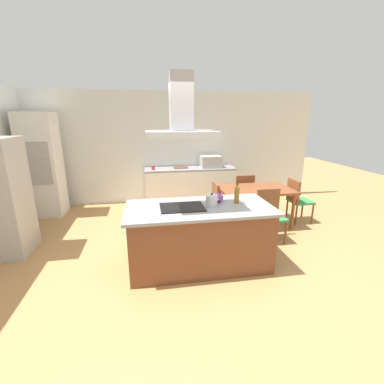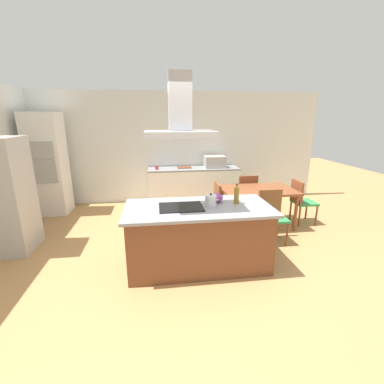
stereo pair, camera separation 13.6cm
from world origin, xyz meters
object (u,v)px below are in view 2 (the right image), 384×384
(wall_oven_stack, at_px, (48,164))
(chair_at_left_end, at_px, (212,203))
(tea_kettle, at_px, (211,201))
(countertop_microwave, at_px, (215,162))
(mixing_bowl, at_px, (215,198))
(chair_at_right_end, at_px, (301,199))
(refrigerator, at_px, (0,197))
(coffee_mug_red, at_px, (157,167))
(dining_table, at_px, (258,193))
(chair_facing_island, at_px, (272,212))
(chair_facing_back_wall, at_px, (246,192))
(cutting_board, at_px, (184,167))
(olive_oil_bottle, at_px, (236,195))
(cooktop, at_px, (181,207))
(range_hood, at_px, (180,117))

(wall_oven_stack, relative_size, chair_at_left_end, 2.47)
(tea_kettle, distance_m, countertop_microwave, 2.97)
(mixing_bowl, xyz_separation_m, chair_at_right_end, (2.03, 1.11, -0.45))
(mixing_bowl, xyz_separation_m, refrigerator, (-3.26, 0.67, -0.05))
(coffee_mug_red, xyz_separation_m, dining_table, (1.94, -1.51, -0.28))
(chair_facing_island, bearing_deg, countertop_microwave, 103.09)
(refrigerator, bearing_deg, chair_facing_back_wall, 14.23)
(cutting_board, bearing_deg, olive_oil_bottle, -81.42)
(mixing_bowl, distance_m, chair_facing_back_wall, 2.14)
(cutting_board, xyz_separation_m, chair_facing_back_wall, (1.27, -0.96, -0.40))
(refrigerator, height_order, chair_at_left_end, refrigerator)
(dining_table, bearing_deg, cooktop, -141.40)
(dining_table, relative_size, chair_at_left_end, 1.57)
(chair_at_left_end, bearing_deg, tea_kettle, -102.99)
(wall_oven_stack, xyz_separation_m, chair_facing_back_wall, (4.29, -0.68, -0.59))
(refrigerator, distance_m, chair_at_left_end, 3.51)
(wall_oven_stack, relative_size, chair_at_right_end, 2.47)
(chair_facing_back_wall, height_order, chair_at_right_end, same)
(olive_oil_bottle, relative_size, chair_facing_island, 0.33)
(dining_table, bearing_deg, coffee_mug_red, 142.20)
(mixing_bowl, distance_m, coffee_mug_red, 2.75)
(tea_kettle, xyz_separation_m, range_hood, (-0.42, 0.00, 1.12))
(cooktop, bearing_deg, coffee_mug_red, 96.25)
(coffee_mug_red, bearing_deg, tea_kettle, -75.56)
(coffee_mug_red, relative_size, cutting_board, 0.26)
(chair_facing_island, distance_m, chair_at_left_end, 1.13)
(cooktop, relative_size, cutting_board, 1.76)
(dining_table, bearing_deg, refrigerator, -174.21)
(cutting_board, xyz_separation_m, range_hood, (-0.37, -2.93, 1.19))
(coffee_mug_red, height_order, chair_facing_back_wall, coffee_mug_red)
(cooktop, xyz_separation_m, refrigerator, (-2.74, 0.86, 0.00))
(olive_oil_bottle, relative_size, dining_table, 0.21)
(coffee_mug_red, xyz_separation_m, chair_at_left_end, (1.03, -1.51, -0.44))
(wall_oven_stack, bearing_deg, tea_kettle, -40.76)
(chair_at_right_end, bearing_deg, cooktop, -152.91)
(cutting_board, bearing_deg, dining_table, -52.11)
(coffee_mug_red, distance_m, cutting_board, 0.69)
(olive_oil_bottle, distance_m, countertop_microwave, 2.84)
(cooktop, bearing_deg, countertop_microwave, 68.88)
(dining_table, relative_size, chair_at_right_end, 1.57)
(wall_oven_stack, relative_size, refrigerator, 1.21)
(olive_oil_bottle, relative_size, coffee_mug_red, 3.25)
(olive_oil_bottle, distance_m, refrigerator, 3.63)
(chair_at_right_end, bearing_deg, wall_oven_stack, 165.54)
(countertop_microwave, height_order, chair_at_right_end, countertop_microwave)
(olive_oil_bottle, height_order, chair_facing_island, olive_oil_bottle)
(cutting_board, bearing_deg, chair_at_left_end, -77.84)
(refrigerator, height_order, chair_facing_back_wall, refrigerator)
(cooktop, relative_size, refrigerator, 0.33)
(chair_facing_back_wall, xyz_separation_m, chair_at_left_end, (-0.92, -0.67, 0.00))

